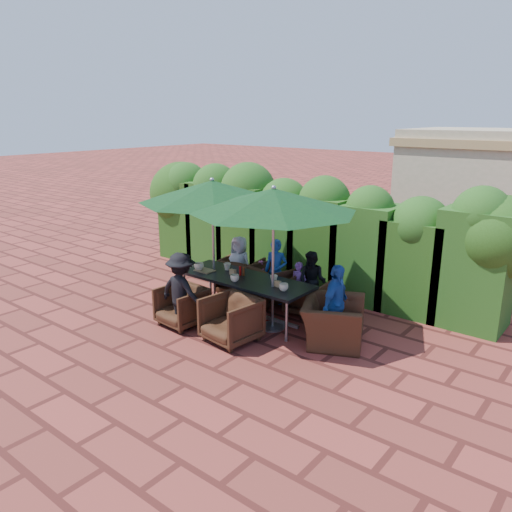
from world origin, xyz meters
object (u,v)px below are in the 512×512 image
Objects in this scene: chair_near_right at (231,317)px; chair_end_right at (333,315)px; dining_table at (244,282)px; chair_near_left at (182,304)px; umbrella_left at (212,191)px; umbrella_right at (274,200)px; chair_far_left at (240,274)px; chair_far_right at (309,294)px; chair_far_mid at (270,282)px.

chair_near_right is 0.76× the size of chair_end_right.
dining_table is 1.04m from chair_near_right.
umbrella_left is at bearing 102.79° from chair_near_left.
dining_table is at bearing 124.65° from chair_near_right.
umbrella_left is 0.97× the size of umbrella_right.
chair_end_right is (2.65, -0.82, 0.06)m from chair_far_left.
chair_end_right is (0.95, -0.78, 0.10)m from chair_far_right.
dining_table is at bearing 121.91° from chair_far_left.
chair_near_left is (0.25, -1.86, -0.03)m from chair_far_left.
dining_table is 2.39× the size of chair_end_right.
chair_far_mid is 1.90m from chair_near_left.
chair_near_left is (-0.54, -1.82, -0.03)m from chair_far_mid.
umbrella_left is at bearing 175.78° from umbrella_right.
chair_far_left is at bearing 101.76° from chair_near_left.
umbrella_left is at bearing 66.54° from chair_end_right.
chair_far_mid is 0.91m from chair_far_right.
umbrella_right is 3.37× the size of chair_far_mid.
chair_end_right reaches higher than chair_far_right.
umbrella_right reaches higher than chair_near_left.
umbrella_left is 3.61× the size of chair_far_right.
chair_far_left is (-0.10, 0.88, -1.81)m from umbrella_left.
umbrella_left is at bearing 149.93° from chair_near_right.
chair_far_mid is 1.11× the size of chair_far_right.
dining_table is 1.73m from umbrella_left.
umbrella_right is at bearing 136.12° from chair_far_left.
chair_end_right is at bearing 151.10° from chair_far_left.
chair_near_left is at bearing -81.30° from umbrella_left.
chair_near_right reaches higher than chair_near_left.
chair_near_left is at bearing -146.12° from umbrella_right.
chair_far_right is (1.70, -0.04, -0.04)m from chair_far_left.
chair_far_mid is at bearing 129.33° from umbrella_right.
dining_table is at bearing 175.21° from umbrella_right.
chair_far_left reaches higher than dining_table.
chair_far_left is 1.00× the size of chair_far_mid.
chair_end_right is at bearing 135.49° from chair_far_right.
chair_end_right reaches higher than chair_near_left.
chair_far_right is at bearing 81.60° from umbrella_right.
chair_far_left is 1.70m from chair_far_right.
chair_near_left is at bearing -123.96° from dining_table.
umbrella_right reaches higher than chair_far_right.
chair_far_mid is 1.09× the size of chair_near_left.
dining_table reaches higher than chair_far_right.
umbrella_right is at bearing -4.79° from dining_table.
umbrella_left is 2.10m from chair_far_mid.
dining_table is 3.13× the size of chair_far_mid.
chair_far_left reaches higher than chair_far_right.
dining_table is 0.93× the size of umbrella_right.
umbrella_left is 3.09m from chair_end_right.
chair_far_mid is (0.79, -0.04, 0.00)m from chair_far_left.
chair_far_right is (0.82, 0.88, -0.31)m from dining_table.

